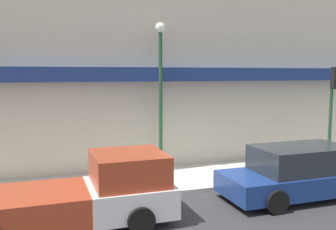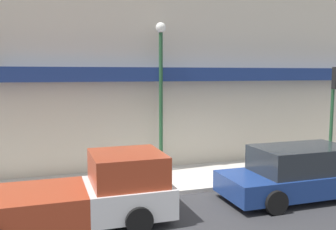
{
  "view_description": "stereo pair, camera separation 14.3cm",
  "coord_description": "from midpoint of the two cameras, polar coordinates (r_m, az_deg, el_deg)",
  "views": [
    {
      "loc": [
        -4.78,
        -10.32,
        3.68
      ],
      "look_at": [
        -0.8,
        1.21,
        2.32
      ],
      "focal_mm": 40.0,
      "sensor_mm": 36.0,
      "label": 1
    },
    {
      "loc": [
        -4.64,
        -10.37,
        3.68
      ],
      "look_at": [
        -0.8,
        1.21,
        2.32
      ],
      "focal_mm": 40.0,
      "sensor_mm": 36.0,
      "label": 2
    }
  ],
  "objects": [
    {
      "name": "ground_plane",
      "position": [
        11.95,
        5.94,
        -11.63
      ],
      "size": [
        80.0,
        80.0,
        0.0
      ],
      "primitive_type": "plane",
      "color": "#2D2D30"
    },
    {
      "name": "sidewalk",
      "position": [
        13.26,
        3.22,
        -9.5
      ],
      "size": [
        36.0,
        3.02,
        0.12
      ],
      "color": "#B7B2A8",
      "rests_on": "ground"
    },
    {
      "name": "building",
      "position": [
        15.75,
        -0.83,
        14.72
      ],
      "size": [
        19.8,
        3.8,
        11.98
      ],
      "color": "#BCB29E",
      "rests_on": "ground"
    },
    {
      "name": "pickup_truck",
      "position": [
        9.51,
        -12.91,
        -11.8
      ],
      "size": [
        5.19,
        2.19,
        1.71
      ],
      "rotation": [
        0.0,
        0.0,
        -0.03
      ],
      "color": "silver",
      "rests_on": "ground"
    },
    {
      "name": "parked_car",
      "position": [
        11.93,
        20.01,
        -8.31
      ],
      "size": [
        4.89,
        2.09,
        1.54
      ],
      "rotation": [
        0.0,
        0.0,
        -0.0
      ],
      "color": "navy",
      "rests_on": "ground"
    },
    {
      "name": "fire_hydrant",
      "position": [
        11.72,
        -6.39,
        -9.55
      ],
      "size": [
        0.22,
        0.22,
        0.71
      ],
      "color": "red",
      "rests_on": "sidewalk"
    },
    {
      "name": "street_lamp",
      "position": [
        13.4,
        -0.79,
        5.49
      ],
      "size": [
        0.36,
        0.36,
        5.35
      ],
      "color": "#1E4728",
      "rests_on": "sidewalk"
    },
    {
      "name": "traffic_light",
      "position": [
        15.06,
        24.23,
        2.15
      ],
      "size": [
        0.28,
        0.42,
        3.79
      ],
      "color": "#1E4728",
      "rests_on": "sidewalk"
    }
  ]
}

